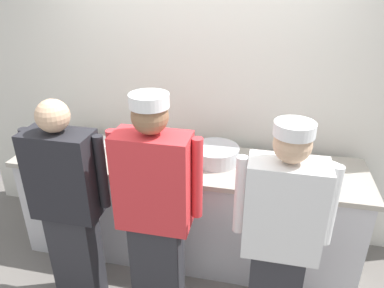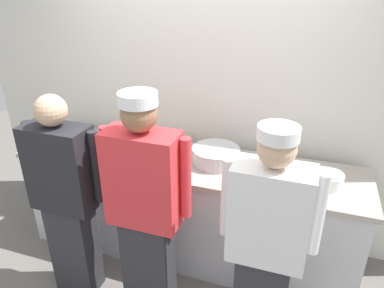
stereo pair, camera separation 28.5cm
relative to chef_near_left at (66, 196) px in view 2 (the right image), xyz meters
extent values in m
plane|color=slate|center=(0.69, 0.31, -0.87)|extent=(9.00, 9.00, 0.00)
cube|color=silver|center=(0.69, 1.16, 0.50)|extent=(4.51, 0.10, 2.73)
cube|color=silver|center=(0.69, 0.68, -0.42)|extent=(2.82, 0.64, 0.90)
cube|color=#A8A093|center=(0.69, 0.68, 0.05)|extent=(2.87, 0.70, 0.04)
cube|color=#2D2D33|center=(0.00, 0.00, -0.47)|extent=(0.33, 0.20, 0.79)
cube|color=#232328|center=(0.00, 0.00, 0.24)|extent=(0.46, 0.24, 0.63)
cylinder|color=#232328|center=(-0.27, 0.04, 0.27)|extent=(0.07, 0.07, 0.53)
cylinder|color=#232328|center=(0.27, 0.04, 0.27)|extent=(0.07, 0.07, 0.53)
sphere|color=tan|center=(0.00, 0.00, 0.67)|extent=(0.21, 0.21, 0.21)
cube|color=#2D2D33|center=(0.64, -0.01, -0.46)|extent=(0.34, 0.20, 0.82)
cube|color=red|center=(0.64, -0.01, 0.28)|extent=(0.48, 0.24, 0.65)
cylinder|color=red|center=(0.37, 0.03, 0.31)|extent=(0.07, 0.07, 0.55)
cylinder|color=red|center=(0.92, 0.03, 0.31)|extent=(0.07, 0.07, 0.55)
sphere|color=#8C6647|center=(0.64, -0.01, 0.72)|extent=(0.22, 0.22, 0.22)
cylinder|color=white|center=(0.64, -0.01, 0.82)|extent=(0.23, 0.23, 0.08)
cube|color=white|center=(1.45, -0.05, 0.22)|extent=(0.45, 0.24, 0.62)
cylinder|color=white|center=(1.19, -0.01, 0.25)|extent=(0.07, 0.07, 0.52)
cylinder|color=white|center=(1.72, -0.01, 0.25)|extent=(0.07, 0.07, 0.52)
sphere|color=tan|center=(1.45, -0.05, 0.64)|extent=(0.21, 0.21, 0.21)
cylinder|color=white|center=(1.45, -0.05, 0.73)|extent=(0.22, 0.22, 0.07)
cylinder|color=white|center=(1.78, 0.65, 0.08)|extent=(0.23, 0.23, 0.01)
cylinder|color=white|center=(1.78, 0.65, 0.09)|extent=(0.23, 0.23, 0.01)
cylinder|color=white|center=(1.78, 0.65, 0.10)|extent=(0.23, 0.23, 0.01)
cylinder|color=white|center=(1.78, 0.65, 0.11)|extent=(0.23, 0.23, 0.01)
cylinder|color=white|center=(1.78, 0.65, 0.13)|extent=(0.23, 0.23, 0.01)
cylinder|color=white|center=(1.78, 0.65, 0.14)|extent=(0.23, 0.23, 0.01)
cylinder|color=white|center=(1.78, 0.65, 0.15)|extent=(0.23, 0.23, 0.01)
cylinder|color=white|center=(1.78, 0.65, 0.16)|extent=(0.23, 0.23, 0.01)
cylinder|color=white|center=(-0.06, 0.71, 0.08)|extent=(0.23, 0.23, 0.01)
cylinder|color=white|center=(-0.06, 0.71, 0.09)|extent=(0.23, 0.23, 0.01)
cylinder|color=white|center=(-0.06, 0.71, 0.10)|extent=(0.23, 0.23, 0.01)
cylinder|color=white|center=(-0.06, 0.71, 0.11)|extent=(0.23, 0.23, 0.01)
cylinder|color=white|center=(-0.06, 0.71, 0.13)|extent=(0.23, 0.23, 0.01)
cylinder|color=white|center=(-0.06, 0.71, 0.14)|extent=(0.23, 0.23, 0.01)
cylinder|color=white|center=(-0.06, 0.71, 0.15)|extent=(0.23, 0.23, 0.01)
cylinder|color=#B7BABF|center=(0.93, 0.72, 0.14)|extent=(0.39, 0.39, 0.13)
cube|color=#B7BABF|center=(1.41, 0.72, 0.08)|extent=(0.47, 0.37, 0.02)
cylinder|color=red|center=(0.56, 0.78, 0.15)|extent=(0.06, 0.06, 0.16)
cone|color=red|center=(0.56, 0.78, 0.25)|extent=(0.05, 0.05, 0.04)
cylinder|color=white|center=(0.35, 0.50, 0.09)|extent=(0.11, 0.11, 0.04)
cylinder|color=red|center=(0.35, 0.50, 0.11)|extent=(0.09, 0.09, 0.01)
cylinder|color=white|center=(0.19, 0.69, 0.10)|extent=(0.09, 0.09, 0.05)
cylinder|color=orange|center=(0.19, 0.69, 0.11)|extent=(0.07, 0.07, 0.01)
cylinder|color=white|center=(-0.19, 0.54, 0.09)|extent=(0.11, 0.11, 0.04)
cylinder|color=red|center=(-0.19, 0.54, 0.10)|extent=(0.09, 0.09, 0.01)
cylinder|color=white|center=(-0.43, 0.82, 0.13)|extent=(0.09, 0.09, 0.11)
camera|label=1|loc=(1.30, -1.87, 1.47)|focal=33.78mm
camera|label=2|loc=(1.58, -1.79, 1.47)|focal=33.78mm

